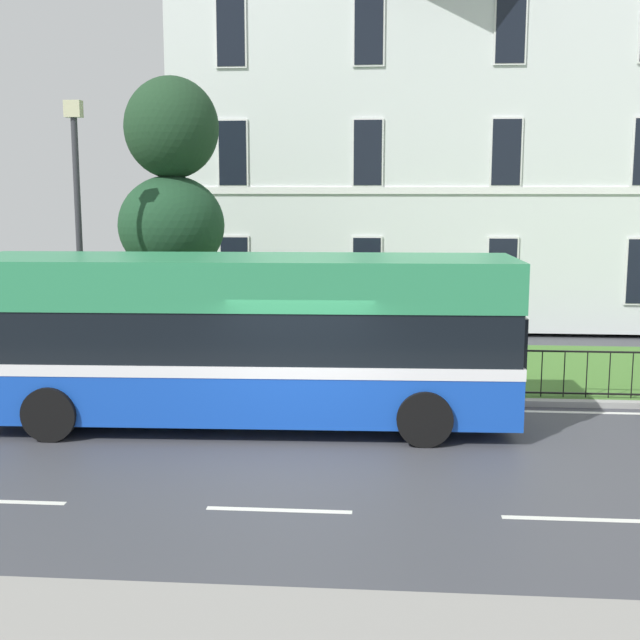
% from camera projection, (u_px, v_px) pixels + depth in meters
% --- Properties ---
extents(ground_plane, '(60.00, 56.00, 0.18)m').
position_uv_depth(ground_plane, '(301.00, 445.00, 14.35)').
color(ground_plane, '#3F4047').
extents(georgian_townhouse, '(16.05, 9.12, 12.38)m').
position_uv_depth(georgian_townhouse, '(430.00, 128.00, 28.19)').
color(georgian_townhouse, silver).
rests_on(georgian_townhouse, ground_plane).
extents(iron_verge_railing, '(19.84, 0.04, 0.97)m').
position_uv_depth(iron_verge_railing, '(453.00, 371.00, 17.20)').
color(iron_verge_railing, black).
rests_on(iron_verge_railing, ground_plane).
extents(evergreen_tree, '(3.29, 3.29, 7.32)m').
position_uv_depth(evergreen_tree, '(172.00, 253.00, 20.67)').
color(evergreen_tree, '#423328').
rests_on(evergreen_tree, ground_plane).
extents(single_decker_bus, '(9.92, 2.81, 3.12)m').
position_uv_depth(single_decker_bus, '(244.00, 338.00, 15.28)').
color(single_decker_bus, blue).
rests_on(single_decker_bus, ground_plane).
extents(street_lamp_post, '(0.36, 0.24, 6.08)m').
position_uv_depth(street_lamp_post, '(78.00, 220.00, 18.38)').
color(street_lamp_post, '#333338').
rests_on(street_lamp_post, ground_plane).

